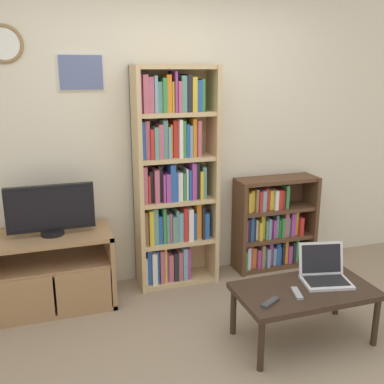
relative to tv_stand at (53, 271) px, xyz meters
name	(u,v)px	position (x,y,z in m)	size (l,w,h in m)	color
ground_plane	(244,381)	(1.09, -1.34, -0.32)	(18.00, 18.00, 0.00)	gray
wall_back	(169,137)	(1.08, 0.32, 0.99)	(6.85, 0.09, 2.60)	beige
tv_stand	(53,271)	(0.00, 0.00, 0.00)	(0.95, 0.51, 0.62)	#9E754C
television	(51,210)	(0.02, 0.00, 0.51)	(0.67, 0.18, 0.40)	black
bookshelf_tall	(172,179)	(1.05, 0.14, 0.65)	(0.71, 0.30, 1.92)	tan
bookshelf_short	(270,225)	(2.04, 0.15, 0.11)	(0.79, 0.28, 0.90)	brown
coffee_table	(305,294)	(1.67, -1.05, 0.04)	(0.97, 0.53, 0.40)	#332319
laptop	(324,272)	(1.87, -0.98, 0.15)	(0.39, 0.35, 0.26)	silver
remote_near_laptop	(297,293)	(1.57, -1.11, 0.10)	(0.08, 0.17, 0.02)	#99999E
remote_far_from_laptop	(270,302)	(1.34, -1.16, 0.10)	(0.16, 0.12, 0.02)	#38383A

